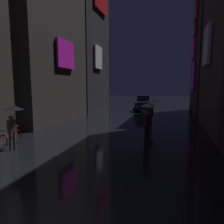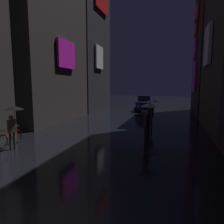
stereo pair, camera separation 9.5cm
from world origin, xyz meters
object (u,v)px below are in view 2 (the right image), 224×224
pedestrian_foreground_right_clear (153,105)px  car_distant (145,103)px  pedestrian_foreground_left_black (13,115)px  pedestrian_far_right_clear (148,111)px  bicycle_parked_at_storefront (11,138)px

pedestrian_foreground_right_clear → car_distant: pedestrian_foreground_right_clear is taller
pedestrian_foreground_left_black → pedestrian_far_right_clear: bearing=29.1°
pedestrian_foreground_right_clear → pedestrian_far_right_clear: bearing=-88.4°
pedestrian_far_right_clear → pedestrian_foreground_right_clear: same height
pedestrian_far_right_clear → car_distant: bearing=98.5°
bicycle_parked_at_storefront → car_distant: 17.19m
pedestrian_foreground_left_black → car_distant: 17.38m
pedestrian_foreground_left_black → car_distant: (3.95, 16.91, -0.74)m
pedestrian_foreground_right_clear → car_distant: bearing=100.8°
pedestrian_foreground_left_black → pedestrian_foreground_right_clear: bearing=48.9°
bicycle_parked_at_storefront → car_distant: size_ratio=0.43×
pedestrian_foreground_right_clear → car_distant: (-1.94, 10.15, -0.74)m
pedestrian_foreground_left_black → pedestrian_foreground_right_clear: 8.97m
bicycle_parked_at_storefront → car_distant: car_distant is taller
pedestrian_foreground_right_clear → bicycle_parked_at_storefront: (-6.49, -6.42, -1.28)m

